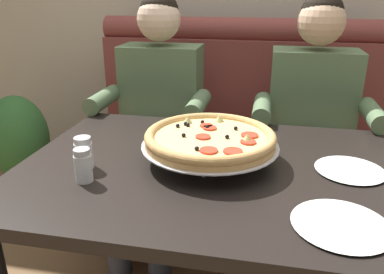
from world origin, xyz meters
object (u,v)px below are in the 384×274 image
object	(u,v)px
dining_table	(210,190)
plate_near_right	(341,223)
diner_left	(157,111)
plate_near_left	(350,168)
diner_right	(312,121)
pizza	(210,139)
shaker_oregano	(84,155)
booth_bench	(234,153)
potted_plant	(20,146)
shaker_pepper_flakes	(83,168)

from	to	relation	value
dining_table	plate_near_right	xyz separation A→B (m)	(0.36, -0.28, 0.10)
diner_left	plate_near_left	world-z (taller)	diner_left
diner_right	dining_table	bearing A→B (deg)	-119.93
plate_near_left	diner_right	bearing A→B (deg)	95.47
diner_left	diner_right	world-z (taller)	same
diner_right	pizza	bearing A→B (deg)	-121.89
diner_right	shaker_oregano	xyz separation A→B (m)	(-0.76, -0.75, 0.08)
plate_near_left	booth_bench	bearing A→B (deg)	116.35
diner_right	potted_plant	world-z (taller)	diner_right
pizza	shaker_oregano	distance (m)	0.40
booth_bench	plate_near_right	xyz separation A→B (m)	(0.36, -1.19, 0.36)
shaker_pepper_flakes	plate_near_right	distance (m)	0.72
shaker_pepper_flakes	diner_left	bearing A→B (deg)	91.69
booth_bench	shaker_pepper_flakes	world-z (taller)	booth_bench
plate_near_right	dining_table	bearing A→B (deg)	142.47
diner_right	pizza	xyz separation A→B (m)	(-0.38, -0.62, 0.12)
diner_left	potted_plant	world-z (taller)	diner_left
diner_right	shaker_pepper_flakes	xyz separation A→B (m)	(-0.72, -0.83, 0.08)
dining_table	shaker_pepper_flakes	xyz separation A→B (m)	(-0.35, -0.18, 0.13)
pizza	potted_plant	bearing A→B (deg)	149.38
shaker_pepper_flakes	dining_table	bearing A→B (deg)	27.44
diner_right	shaker_pepper_flakes	size ratio (longest dim) A/B	12.38
pizza	plate_near_right	bearing A→B (deg)	-40.17
booth_bench	diner_left	distance (m)	0.56
shaker_pepper_flakes	potted_plant	xyz separation A→B (m)	(-0.95, 0.98, -0.41)
booth_bench	shaker_pepper_flakes	distance (m)	1.22
pizza	shaker_pepper_flakes	bearing A→B (deg)	-147.64
shaker_oregano	diner_left	bearing A→B (deg)	88.75
booth_bench	plate_near_right	bearing A→B (deg)	-73.26
booth_bench	shaker_oregano	size ratio (longest dim) A/B	16.19
shaker_oregano	potted_plant	xyz separation A→B (m)	(-0.91, 0.89, -0.41)
plate_near_left	potted_plant	xyz separation A→B (m)	(-1.73, 0.75, -0.37)
plate_near_right	pizza	bearing A→B (deg)	139.83
diner_right	booth_bench	bearing A→B (deg)	144.57
pizza	plate_near_left	distance (m)	0.45
booth_bench	shaker_oregano	world-z (taller)	booth_bench
diner_left	dining_table	bearing A→B (deg)	-60.07
booth_bench	plate_near_left	bearing A→B (deg)	-63.65
booth_bench	dining_table	xyz separation A→B (m)	(0.00, -0.92, 0.26)
diner_right	plate_near_right	size ratio (longest dim) A/B	5.38
dining_table	shaker_pepper_flakes	world-z (taller)	shaker_pepper_flakes
booth_bench	dining_table	bearing A→B (deg)	-90.00
diner_left	shaker_oregano	xyz separation A→B (m)	(-0.02, -0.75, 0.08)
booth_bench	diner_left	world-z (taller)	diner_left
dining_table	pizza	distance (m)	0.17
pizza	shaker_oregano	world-z (taller)	pizza
diner_left	pizza	xyz separation A→B (m)	(0.37, -0.62, 0.12)
pizza	diner_right	bearing A→B (deg)	58.11
booth_bench	potted_plant	distance (m)	1.30
plate_near_left	plate_near_right	bearing A→B (deg)	-103.05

